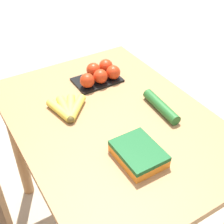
{
  "coord_description": "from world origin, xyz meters",
  "views": [
    {
      "loc": [
        -0.82,
        0.5,
        1.55
      ],
      "look_at": [
        0.0,
        0.0,
        0.79
      ],
      "focal_mm": 50.0,
      "sensor_mm": 36.0,
      "label": 1
    }
  ],
  "objects_px": {
    "banana_bunch": "(68,109)",
    "carrot_bag": "(139,153)",
    "tomato_pack": "(100,74)",
    "cucumber_near": "(161,106)"
  },
  "relations": [
    {
      "from": "tomato_pack",
      "to": "cucumber_near",
      "type": "distance_m",
      "value": 0.34
    },
    {
      "from": "banana_bunch",
      "to": "cucumber_near",
      "type": "height_order",
      "value": "cucumber_near"
    },
    {
      "from": "banana_bunch",
      "to": "carrot_bag",
      "type": "distance_m",
      "value": 0.37
    },
    {
      "from": "banana_bunch",
      "to": "carrot_bag",
      "type": "xyz_separation_m",
      "value": [
        -0.36,
        -0.1,
        0.01
      ]
    },
    {
      "from": "cucumber_near",
      "to": "carrot_bag",
      "type": "bearing_deg",
      "value": 126.59
    },
    {
      "from": "cucumber_near",
      "to": "banana_bunch",
      "type": "bearing_deg",
      "value": 60.57
    },
    {
      "from": "tomato_pack",
      "to": "carrot_bag",
      "type": "xyz_separation_m",
      "value": [
        -0.5,
        0.13,
        -0.01
      ]
    },
    {
      "from": "carrot_bag",
      "to": "cucumber_near",
      "type": "bearing_deg",
      "value": -53.41
    },
    {
      "from": "banana_bunch",
      "to": "cucumber_near",
      "type": "xyz_separation_m",
      "value": [
        -0.19,
        -0.33,
        0.0
      ]
    },
    {
      "from": "tomato_pack",
      "to": "carrot_bag",
      "type": "height_order",
      "value": "tomato_pack"
    }
  ]
}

